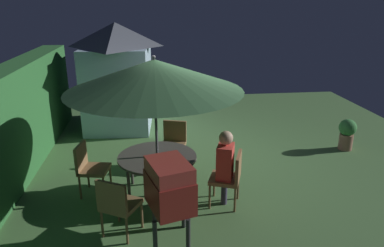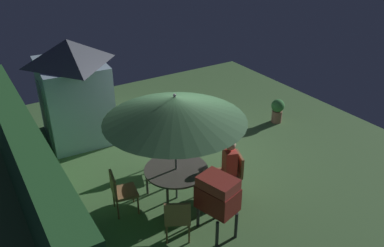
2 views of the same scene
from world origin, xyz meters
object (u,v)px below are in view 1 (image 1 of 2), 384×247
bbq_grill (169,187)px  chair_far_side (174,141)px  patio_table (157,159)px  chair_toward_hedge (89,166)px  potted_plant_by_shed (347,133)px  chair_toward_house (117,203)px  patio_umbrella (154,75)px  garden_shed (118,75)px  chair_near_shed (230,175)px  person_in_red (225,160)px

bbq_grill → chair_far_side: bearing=-5.2°
patio_table → chair_toward_hedge: 1.17m
potted_plant_by_shed → chair_toward_house: bearing=118.1°
patio_umbrella → chair_toward_house: bearing=151.1°
chair_toward_hedge → chair_toward_house: bearing=-155.6°
garden_shed → chair_near_shed: (-4.14, -2.01, -0.82)m
garden_shed → patio_umbrella: (-3.72, -0.87, 0.72)m
chair_toward_hedge → potted_plant_by_shed: 5.48m
chair_far_side → chair_toward_hedge: (-0.94, 1.49, 0.00)m
patio_table → chair_near_shed: (-0.42, -1.13, -0.15)m
bbq_grill → person_in_red: person_in_red is taller
garden_shed → potted_plant_by_shed: bearing=-113.7°
chair_toward_hedge → person_in_red: person_in_red is taller
garden_shed → chair_toward_hedge: bearing=175.7°
patio_table → chair_toward_hedge: size_ratio=1.44×
garden_shed → chair_far_side: bearing=-154.6°
bbq_grill → chair_toward_house: 0.81m
chair_near_shed → patio_umbrella: bearing=69.7°
bbq_grill → chair_toward_hedge: bbq_grill is taller
patio_table → person_in_red: 1.13m
chair_far_side → chair_toward_hedge: bearing=122.4°
bbq_grill → person_in_red: size_ratio=0.95×
patio_table → chair_far_side: (1.15, -0.35, -0.15)m
person_in_red → bbq_grill: bearing=133.2°
garden_shed → chair_toward_house: (-4.76, -0.30, -0.82)m
chair_near_shed → chair_toward_hedge: bearing=74.6°
bbq_grill → chair_toward_house: (0.22, 0.70, -0.33)m
chair_toward_hedge → chair_toward_house: 1.37m
patio_umbrella → bbq_grill: patio_umbrella is taller
patio_umbrella → chair_near_shed: (-0.42, -1.13, -1.55)m
chair_near_shed → person_in_red: bearing=69.7°
chair_toward_hedge → bbq_grill: bearing=-139.1°
patio_umbrella → potted_plant_by_shed: (1.50, -4.18, -1.68)m
chair_toward_hedge → person_in_red: 2.28m
patio_table → potted_plant_by_shed: (1.50, -4.18, -0.29)m
chair_near_shed → bbq_grill: bearing=129.8°
chair_far_side → chair_toward_hedge: size_ratio=1.00×
chair_near_shed → chair_toward_house: (-0.62, 1.71, 0.00)m
chair_far_side → chair_toward_house: size_ratio=1.00×
garden_shed → chair_toward_hedge: garden_shed is taller
chair_far_side → person_in_red: 1.71m
potted_plant_by_shed → person_in_red: person_in_red is taller
garden_shed → bbq_grill: 5.10m
chair_toward_house → chair_far_side: bearing=-22.8°
bbq_grill → chair_far_side: (2.40, -0.22, -0.33)m
patio_umbrella → chair_far_side: 1.96m
chair_near_shed → chair_toward_house: bearing=110.0°
bbq_grill → chair_toward_hedge: bearing=40.9°
person_in_red → garden_shed: bearing=25.1°
patio_table → bbq_grill: size_ratio=1.08×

